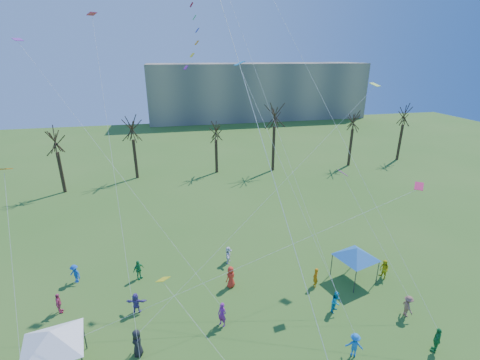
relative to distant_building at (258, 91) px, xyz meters
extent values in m
cube|color=gray|center=(0.00, 0.00, 0.00)|extent=(60.00, 14.00, 15.00)
cylinder|color=black|center=(-39.86, -47.97, -4.73)|extent=(0.44, 0.44, 5.53)
cylinder|color=black|center=(-30.69, -44.37, -4.58)|extent=(0.44, 0.44, 5.84)
cylinder|color=black|center=(-18.68, -44.47, -4.89)|extent=(0.44, 0.44, 5.21)
cylinder|color=black|center=(-9.80, -45.40, -4.01)|extent=(0.44, 0.44, 6.99)
cylinder|color=black|center=(3.30, -45.74, -4.45)|extent=(0.44, 0.44, 6.09)
cylinder|color=black|center=(13.28, -44.70, -4.41)|extent=(0.44, 0.44, 6.19)
cylinder|color=white|center=(-21.45, -79.97, 5.24)|extent=(0.02, 0.02, 25.05)
cylinder|color=#3F3F44|center=(-34.61, -76.48, -6.35)|extent=(0.09, 0.09, 2.31)
cylinder|color=#3F3F44|center=(-31.81, -75.91, -6.35)|extent=(0.09, 0.09, 2.31)
pyramid|color=white|center=(-32.92, -77.59, -4.70)|extent=(4.30, 4.30, 0.99)
cylinder|color=#3F3F44|center=(-12.61, -74.77, -6.47)|extent=(0.09, 0.09, 2.05)
cylinder|color=#3F3F44|center=(-10.18, -74.05, -6.47)|extent=(0.09, 0.09, 2.05)
cylinder|color=#3F3F44|center=(-13.33, -72.34, -6.47)|extent=(0.09, 0.09, 2.05)
cylinder|color=#3F3F44|center=(-10.90, -71.62, -6.47)|extent=(0.09, 0.09, 2.05)
pyramid|color=#2261AB|center=(-11.75, -73.19, -5.01)|extent=(3.75, 3.75, 0.88)
imported|color=blue|center=(-15.67, -79.99, -6.69)|extent=(1.21, 1.00, 1.63)
imported|color=#1D883C|center=(-10.52, -80.79, -6.62)|extent=(1.10, 0.91, 1.76)
imported|color=black|center=(-28.59, -77.05, -6.58)|extent=(0.62, 0.92, 1.84)
imported|color=#85238D|center=(-23.13, -75.83, -6.60)|extent=(0.76, 0.77, 1.80)
imported|color=#0E97CA|center=(-14.93, -76.25, -6.68)|extent=(1.00, 0.96, 1.63)
imported|color=#89584A|center=(-10.25, -77.78, -6.68)|extent=(0.74, 1.13, 1.64)
imported|color=#D84877|center=(-34.30, -72.12, -6.71)|extent=(0.48, 0.96, 1.59)
imported|color=#5A499E|center=(-28.93, -73.25, -6.72)|extent=(1.51, 0.72, 1.56)
imported|color=red|center=(-21.79, -71.96, -6.59)|extent=(1.06, 0.98, 1.81)
imported|color=orange|center=(-15.23, -73.38, -6.68)|extent=(0.49, 0.66, 1.63)
imported|color=gold|center=(-9.27, -73.63, -6.67)|extent=(0.73, 0.88, 1.66)
imported|color=blue|center=(-33.97, -68.71, -6.69)|extent=(1.19, 1.11, 1.61)
imported|color=#1D8846|center=(-28.99, -69.34, -6.66)|extent=(1.02, 0.96, 1.69)
imported|color=white|center=(-21.37, -68.70, -6.71)|extent=(0.96, 1.53, 1.58)
cube|color=#E1580B|center=(-33.88, -75.80, 4.59)|extent=(0.59, 0.75, 0.27)
cylinder|color=white|center=(-33.52, -78.60, -0.80)|extent=(0.01, 0.01, 11.82)
cube|color=#D92463|center=(-29.88, -68.81, 12.27)|extent=(0.72, 0.76, 0.17)
cylinder|color=white|center=(-28.93, -74.68, 3.04)|extent=(0.01, 0.01, 21.64)
cube|color=yellow|center=(-26.72, -76.75, -2.45)|extent=(0.92, 0.94, 0.40)
cylinder|color=white|center=(-24.85, -79.17, -4.32)|extent=(0.01, 0.01, 6.98)
cube|color=#177BAF|center=(-20.76, -70.59, 9.33)|extent=(0.73, 0.62, 0.29)
cylinder|color=white|center=(-18.22, -75.29, 1.57)|extent=(0.01, 0.01, 18.53)
cylinder|color=white|center=(-13.66, -71.77, 4.68)|extent=(0.01, 0.01, 28.65)
cube|color=#E11C55|center=(-10.54, -76.90, 2.10)|extent=(0.77, 0.78, 0.36)
cylinder|color=white|center=(-22.35, -77.18, -2.05)|extent=(0.01, 0.01, 24.91)
cube|color=#A9E836|center=(-8.29, -67.40, 7.48)|extent=(0.85, 0.95, 0.27)
cylinder|color=white|center=(-18.44, -72.23, 0.64)|extent=(0.01, 0.01, 26.10)
cube|color=purple|center=(-35.90, -64.45, 10.90)|extent=(0.90, 0.94, 0.23)
cylinder|color=white|center=(-29.51, -70.14, 2.35)|extent=(0.01, 0.01, 23.90)
cylinder|color=white|center=(-17.61, -69.13, 4.81)|extent=(0.01, 0.01, 26.44)
cube|color=#CB2195|center=(-13.37, -72.55, 1.69)|extent=(0.67, 0.59, 0.42)
cylinder|color=white|center=(-11.81, -75.16, -2.25)|extent=(0.01, 0.01, 9.66)
camera|label=1|loc=(-25.82, -93.56, 9.93)|focal=25.00mm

